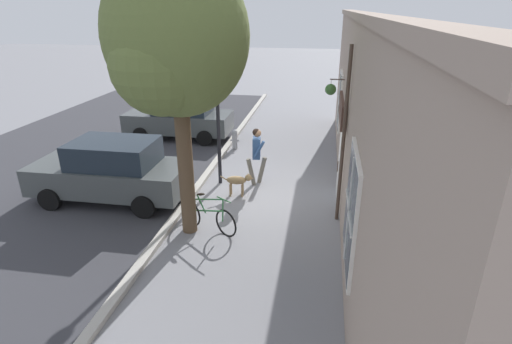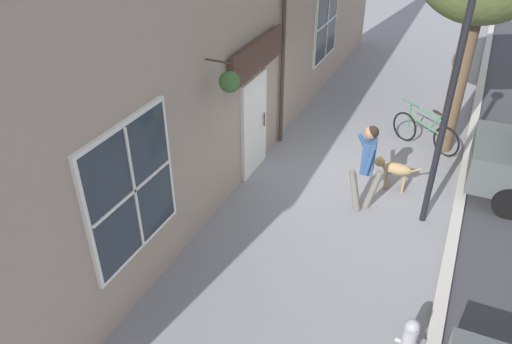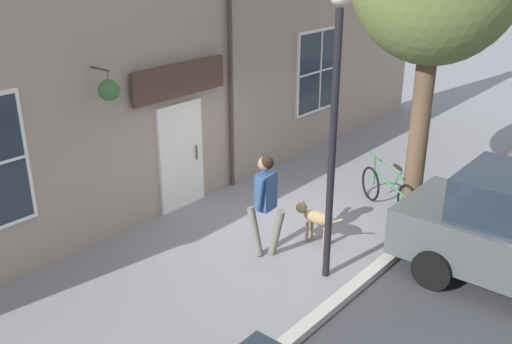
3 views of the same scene
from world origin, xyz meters
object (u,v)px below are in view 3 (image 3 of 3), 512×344
object	(u,v)px
street_lamp	(335,94)
leaning_bicycle	(388,190)
dog_on_leash	(316,217)
pedestrian_walking	(266,196)

from	to	relation	value
street_lamp	leaning_bicycle	bearing A→B (deg)	98.70
dog_on_leash	pedestrian_walking	bearing A→B (deg)	-112.36
pedestrian_walking	leaning_bicycle	bearing A→B (deg)	76.68
dog_on_leash	street_lamp	size ratio (longest dim) A/B	0.22
leaning_bicycle	street_lamp	world-z (taller)	street_lamp
dog_on_leash	leaning_bicycle	world-z (taller)	leaning_bicycle
pedestrian_walking	street_lamp	world-z (taller)	street_lamp
dog_on_leash	leaning_bicycle	distance (m)	2.06
pedestrian_walking	street_lamp	distance (m)	2.17
leaning_bicycle	street_lamp	bearing A→B (deg)	-81.30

